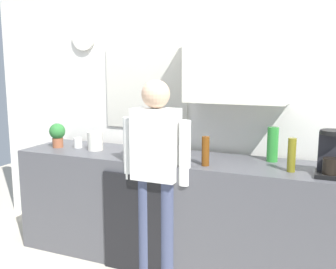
% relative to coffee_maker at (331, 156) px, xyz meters
% --- Properties ---
extents(kitchen_counter, '(2.78, 0.64, 0.94)m').
position_rel_coffee_maker_xyz_m(kitchen_counter, '(-1.26, 0.12, -0.62)').
color(kitchen_counter, '#4C4C51').
rests_on(kitchen_counter, ground_plane).
extents(dishwasher_panel, '(0.56, 0.02, 0.84)m').
position_rel_coffee_maker_xyz_m(dishwasher_panel, '(-1.45, -0.21, -0.66)').
color(dishwasher_panel, black).
rests_on(dishwasher_panel, ground_plane).
extents(back_wall_assembly, '(4.38, 0.42, 2.60)m').
position_rel_coffee_maker_xyz_m(back_wall_assembly, '(-1.20, 0.52, 0.28)').
color(back_wall_assembly, white).
rests_on(back_wall_assembly, ground_plane).
extents(coffee_maker, '(0.20, 0.20, 0.33)m').
position_rel_coffee_maker_xyz_m(coffee_maker, '(0.00, 0.00, 0.00)').
color(coffee_maker, black).
rests_on(coffee_maker, kitchen_counter).
extents(bottle_clear_soda, '(0.09, 0.09, 0.28)m').
position_rel_coffee_maker_xyz_m(bottle_clear_soda, '(-0.44, 0.29, -0.01)').
color(bottle_clear_soda, '#2D8C33').
rests_on(bottle_clear_soda, kitchen_counter).
extents(bottle_amber_beer, '(0.06, 0.06, 0.23)m').
position_rel_coffee_maker_xyz_m(bottle_amber_beer, '(-0.90, -0.06, -0.03)').
color(bottle_amber_beer, brown).
rests_on(bottle_amber_beer, kitchen_counter).
extents(bottle_green_wine, '(0.07, 0.07, 0.30)m').
position_rel_coffee_maker_xyz_m(bottle_green_wine, '(-1.39, -0.03, 0.00)').
color(bottle_green_wine, '#195923').
rests_on(bottle_green_wine, kitchen_counter).
extents(bottle_olive_oil, '(0.06, 0.06, 0.25)m').
position_rel_coffee_maker_xyz_m(bottle_olive_oil, '(-0.27, 0.01, -0.02)').
color(bottle_olive_oil, olive).
rests_on(bottle_olive_oil, kitchen_counter).
extents(cup_white_mug, '(0.08, 0.08, 0.09)m').
position_rel_coffee_maker_xyz_m(cup_white_mug, '(-2.22, 0.13, -0.10)').
color(cup_white_mug, white).
rests_on(cup_white_mug, kitchen_counter).
extents(mixing_bowl, '(0.22, 0.22, 0.08)m').
position_rel_coffee_maker_xyz_m(mixing_bowl, '(-1.19, -0.06, -0.11)').
color(mixing_bowl, '#4C72A5').
rests_on(mixing_bowl, kitchen_counter).
extents(potted_plant, '(0.15, 0.15, 0.23)m').
position_rel_coffee_maker_xyz_m(potted_plant, '(-2.41, 0.07, -0.01)').
color(potted_plant, '#9E5638').
rests_on(potted_plant, kitchen_counter).
extents(storage_canister, '(0.14, 0.14, 0.17)m').
position_rel_coffee_maker_xyz_m(storage_canister, '(-2.01, 0.10, -0.06)').
color(storage_canister, silver).
rests_on(storage_canister, kitchen_counter).
extents(person_at_sink, '(0.57, 0.22, 1.60)m').
position_rel_coffee_maker_xyz_m(person_at_sink, '(-1.26, -0.18, -0.14)').
color(person_at_sink, '#3F4766').
rests_on(person_at_sink, ground_plane).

